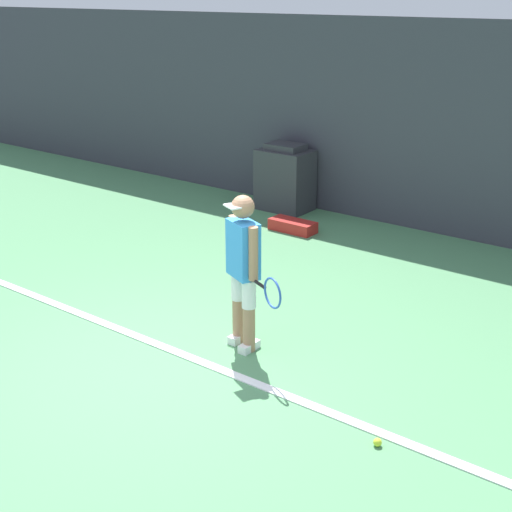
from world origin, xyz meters
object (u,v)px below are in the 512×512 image
Objects in this scene: covered_chair at (285,178)px; tennis_player at (244,266)px; tennis_ball at (377,442)px; equipment_bag at (293,226)px.

tennis_player is at bearing -59.73° from covered_chair.
tennis_ball is at bearing 3.45° from tennis_player.
equipment_bag is (-3.48, 3.91, 0.05)m from tennis_ball.
tennis_player is at bearing -63.08° from equipment_bag.
covered_chair is 1.18m from equipment_bag.
tennis_player is 1.46× the size of covered_chair.
tennis_player reaches higher than tennis_ball.
covered_chair is at bearing 143.76° from tennis_player.
tennis_ball is 0.10× the size of equipment_bag.
tennis_player is at bearing 159.96° from tennis_ball.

